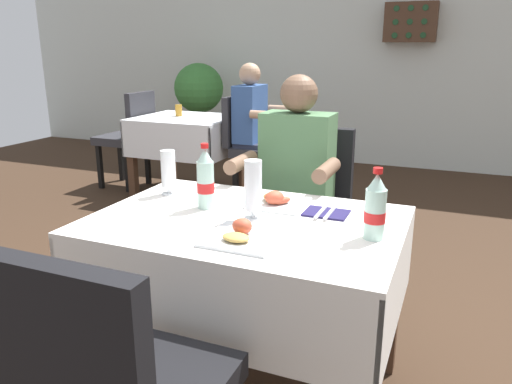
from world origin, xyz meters
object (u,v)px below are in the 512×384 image
Objects in this scene: background_patron at (256,126)px; seated_diner_far at (293,184)px; background_chair_right at (251,143)px; plate_near_camera at (242,235)px; chair_far_diner_seat at (306,208)px; potted_plant_corner at (199,96)px; napkin_cutlery_set at (326,213)px; background_chair_left at (129,134)px; background_table_tumbler at (179,110)px; cola_bottle_primary at (375,208)px; wall_bottle_rack at (411,22)px; beer_glass_middle at (168,172)px; beer_glass_left at (253,188)px; cola_bottle_secondary at (206,180)px; plate_far_diner at (276,201)px; main_dining_table at (246,261)px; background_dining_table at (187,137)px.

seated_diner_far is at bearing -61.84° from background_patron.
background_chair_right is (-0.98, 1.74, -0.16)m from seated_diner_far.
chair_far_diner_seat is at bearing 94.23° from plate_near_camera.
potted_plant_corner is (-2.27, 3.12, 0.10)m from seated_diner_far.
background_chair_left is at bearing 139.25° from napkin_cutlery_set.
background_table_tumbler is at bearing 177.87° from background_patron.
plate_near_camera is 0.20× the size of background_patron.
background_table_tumbler is at bearing 177.73° from background_chair_right.
cola_bottle_primary is (0.49, -0.82, 0.31)m from chair_far_diner_seat.
seated_diner_far is 1.04× the size of potted_plant_corner.
chair_far_diner_seat is at bearing -91.57° from wall_bottle_rack.
beer_glass_middle is 2.97m from background_chair_left.
beer_glass_left is (-0.05, 0.21, 0.11)m from plate_near_camera.
wall_bottle_rack is at bearing 59.41° from background_chair_right.
napkin_cutlery_set is at bearing -59.35° from seated_diner_far.
cola_bottle_primary is (0.41, 0.19, 0.09)m from plate_near_camera.
background_chair_right is 8.82× the size of background_table_tumbler.
plate_near_camera is 0.40m from cola_bottle_secondary.
beer_glass_middle is at bearing 161.39° from beer_glass_left.
background_patron is at bearing 114.56° from plate_far_diner.
background_patron reaches higher than cola_bottle_secondary.
cola_bottle_secondary is at bearing -167.06° from napkin_cutlery_set.
background_chair_right is at bearing 104.13° from beer_glass_middle.
plate_far_diner is at bearing 3.55° from beer_glass_middle.
napkin_cutlery_set is 2.57m from background_patron.
plate_far_diner reaches higher than main_dining_table.
cola_bottle_primary is at bearing -6.58° from cola_bottle_secondary.
background_dining_table is at bearing 125.24° from beer_glass_left.
beer_glass_left is 0.25× the size of background_dining_table.
beer_glass_middle is at bearing -77.05° from background_patron.
beer_glass_middle is at bearing 144.56° from plate_near_camera.
plate_near_camera is at bearing -59.35° from potted_plant_corner.
background_patron is at bearing 120.72° from chair_far_diner_seat.
background_table_tumbler is (-1.78, 1.66, 0.25)m from chair_far_diner_seat.
background_chair_right is at bearing 112.53° from plate_near_camera.
seated_diner_far is 0.70m from beer_glass_left.
background_patron is 2.25× the size of wall_bottle_rack.
plate_far_diner is 0.23× the size of background_chair_right.
background_dining_table is (-2.17, 2.45, -0.30)m from cola_bottle_primary.
potted_plant_corner is at bearing 121.50° from beer_glass_left.
background_chair_right is at bearing 119.69° from napkin_cutlery_set.
cola_bottle_secondary is at bearing -94.06° from wall_bottle_rack.
main_dining_table is 0.29m from plate_near_camera.
background_chair_right is 2.45m from wall_bottle_rack.
seated_diner_far is 0.50m from plate_far_diner.
background_dining_table is at bearing -180.00° from background_chair_right.
plate_far_diner is at bearing -42.87° from background_chair_left.
napkin_cutlery_set is at bearing 0.12° from beer_glass_middle.
plate_near_camera is 0.94× the size of cola_bottle_secondary.
chair_far_diner_seat reaches higher than main_dining_table.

